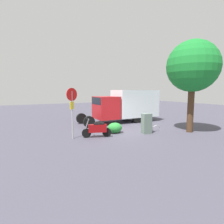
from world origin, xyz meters
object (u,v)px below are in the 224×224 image
object	(u,v)px
stop_sign	(72,105)
bike_rack_hoop	(156,131)
box_truck_near	(126,104)
street_tree	(193,67)
utility_cabinet	(147,124)
motorcycle	(97,129)

from	to	relation	value
stop_sign	bike_rack_hoop	distance (m)	6.19
box_truck_near	stop_sign	size ratio (longest dim) A/B	2.46
stop_sign	bike_rack_hoop	size ratio (longest dim) A/B	3.54
street_tree	bike_rack_hoop	distance (m)	4.98
box_truck_near	street_tree	size ratio (longest dim) A/B	1.20
bike_rack_hoop	stop_sign	bearing A→B (deg)	-8.34
stop_sign	street_tree	distance (m)	8.29
utility_cabinet	bike_rack_hoop	size ratio (longest dim) A/B	1.58
stop_sign	utility_cabinet	bearing A→B (deg)	166.95
motorcycle	street_tree	world-z (taller)	street_tree
street_tree	bike_rack_hoop	xyz separation A→B (m)	(1.83, -1.33, -4.43)
box_truck_near	motorcycle	xyz separation A→B (m)	(4.61, 3.83, -1.08)
stop_sign	utility_cabinet	xyz separation A→B (m)	(-4.70, 1.09, -1.34)
street_tree	utility_cabinet	bearing A→B (deg)	-20.48
street_tree	bike_rack_hoop	size ratio (longest dim) A/B	7.28
motorcycle	stop_sign	xyz separation A→B (m)	(1.41, -0.42, 1.49)
stop_sign	motorcycle	bearing A→B (deg)	163.34
box_truck_near	utility_cabinet	bearing A→B (deg)	75.10
street_tree	utility_cabinet	xyz separation A→B (m)	(2.92, -1.09, -3.76)
stop_sign	utility_cabinet	world-z (taller)	stop_sign
motorcycle	street_tree	bearing A→B (deg)	-176.30
motorcycle	utility_cabinet	size ratio (longest dim) A/B	1.30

